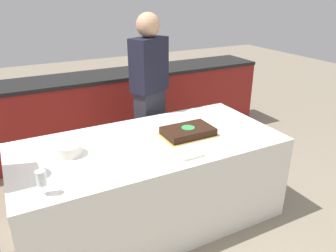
# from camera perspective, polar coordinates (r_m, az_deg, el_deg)

# --- Properties ---
(ground_plane) EXTENTS (14.00, 14.00, 0.00)m
(ground_plane) POSITION_cam_1_polar(r_m,az_deg,el_deg) (3.00, -2.96, -15.55)
(ground_plane) COLOR gray
(back_counter) EXTENTS (4.40, 0.58, 0.92)m
(back_counter) POSITION_cam_1_polar(r_m,az_deg,el_deg) (4.09, -12.38, 2.34)
(back_counter) COLOR maroon
(back_counter) RESTS_ON ground_plane
(dining_table) EXTENTS (2.11, 1.00, 0.74)m
(dining_table) POSITION_cam_1_polar(r_m,az_deg,el_deg) (2.79, -3.12, -9.58)
(dining_table) COLOR white
(dining_table) RESTS_ON ground_plane
(cake) EXTENTS (0.45, 0.30, 0.07)m
(cake) POSITION_cam_1_polar(r_m,az_deg,el_deg) (2.71, 3.51, -0.94)
(cake) COLOR gold
(cake) RESTS_ON dining_table
(plate_stack) EXTENTS (0.20, 0.20, 0.08)m
(plate_stack) POSITION_cam_1_polar(r_m,az_deg,el_deg) (2.49, -16.98, -3.96)
(plate_stack) COLOR white
(plate_stack) RESTS_ON dining_table
(wine_glass) EXTENTS (0.07, 0.07, 0.16)m
(wine_glass) POSITION_cam_1_polar(r_m,az_deg,el_deg) (2.05, -21.22, -8.59)
(wine_glass) COLOR white
(wine_glass) RESTS_ON dining_table
(side_plate_near_cake) EXTENTS (0.20, 0.20, 0.00)m
(side_plate_near_cake) POSITION_cam_1_polar(r_m,az_deg,el_deg) (2.90, -0.81, 0.16)
(side_plate_near_cake) COLOR white
(side_plate_near_cake) RESTS_ON dining_table
(utensil_pile) EXTENTS (0.18, 0.11, 0.02)m
(utensil_pile) POSITION_cam_1_polar(r_m,az_deg,el_deg) (2.38, 3.95, -5.04)
(utensil_pile) COLOR white
(utensil_pile) RESTS_ON dining_table
(person_cutting_cake) EXTENTS (0.42, 0.34, 1.66)m
(person_cutting_cake) POSITION_cam_1_polar(r_m,az_deg,el_deg) (3.30, -3.21, 5.50)
(person_cutting_cake) COLOR #282833
(person_cutting_cake) RESTS_ON ground_plane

